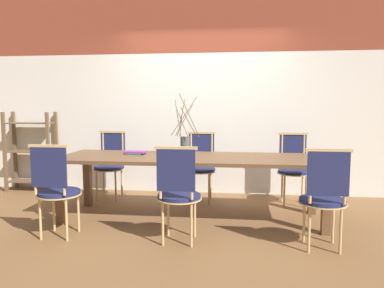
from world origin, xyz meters
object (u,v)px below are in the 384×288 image
object	(u,v)px
dining_table	(192,163)
chair_near_center	(324,195)
book_stack	(135,153)
shelving_rack	(31,152)
vase_centerpiece	(185,144)
chair_far_center	(294,166)

from	to	relation	value
dining_table	chair_near_center	xyz separation A→B (m)	(1.34, -0.83, -0.15)
book_stack	shelving_rack	world-z (taller)	shelving_rack
chair_near_center	book_stack	bearing A→B (deg)	154.98
chair_near_center	vase_centerpiece	bearing A→B (deg)	149.50
dining_table	chair_far_center	world-z (taller)	chair_far_center
chair_far_center	book_stack	size ratio (longest dim) A/B	3.64
dining_table	book_stack	bearing A→B (deg)	168.98
chair_far_center	chair_near_center	bearing A→B (deg)	91.58
chair_near_center	book_stack	xyz separation A→B (m)	(-2.07, 0.97, 0.24)
chair_near_center	shelving_rack	distance (m)	4.51
vase_centerpiece	book_stack	size ratio (longest dim) A/B	2.77
chair_near_center	shelving_rack	bearing A→B (deg)	154.15
vase_centerpiece	shelving_rack	bearing A→B (deg)	156.84
dining_table	vase_centerpiece	distance (m)	0.24
book_stack	chair_far_center	bearing A→B (deg)	18.62
book_stack	shelving_rack	bearing A→B (deg)	153.28
vase_centerpiece	dining_table	bearing A→B (deg)	-10.99
chair_near_center	chair_far_center	xyz separation A→B (m)	(-0.05, 1.65, 0.00)
dining_table	chair_near_center	size ratio (longest dim) A/B	3.22
book_stack	shelving_rack	distance (m)	2.23
chair_near_center	shelving_rack	size ratio (longest dim) A/B	0.78
shelving_rack	vase_centerpiece	bearing A→B (deg)	-23.16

